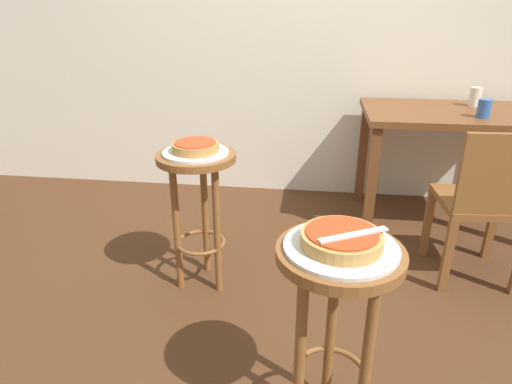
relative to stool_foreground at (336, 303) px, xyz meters
name	(u,v)px	position (x,y,z in m)	size (l,w,h in m)	color
ground_plane	(291,321)	(-0.15, 0.55, -0.53)	(6.00, 6.00, 0.00)	#4C2D19
stool_foreground	(336,303)	(0.00, 0.00, 0.00)	(0.38, 0.38, 0.73)	brown
serving_plate_foreground	(341,247)	(0.00, 0.00, 0.20)	(0.34, 0.34, 0.01)	silver
pizza_foreground	(342,239)	(0.00, 0.00, 0.23)	(0.24, 0.24, 0.05)	tan
stool_middle	(198,191)	(-0.65, 0.81, 0.00)	(0.38, 0.38, 0.73)	brown
serving_plate_middle	(196,152)	(-0.65, 0.81, 0.20)	(0.32, 0.32, 0.01)	silver
pizza_middle	(195,147)	(-0.65, 0.81, 0.23)	(0.22, 0.22, 0.05)	#B78442
dining_table	(448,129)	(0.75, 1.74, 0.11)	(1.06, 0.70, 0.77)	brown
cup_near_edge	(484,108)	(0.89, 1.57, 0.29)	(0.08, 0.08, 0.11)	#3360B2
cup_far_edge	(475,97)	(0.93, 1.89, 0.29)	(0.07, 0.07, 0.12)	silver
wooden_chair	(486,201)	(0.78, 1.02, -0.07)	(0.42, 0.42, 0.85)	brown
pizza_server_knife	(354,235)	(0.03, -0.02, 0.25)	(0.22, 0.02, 0.01)	silver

